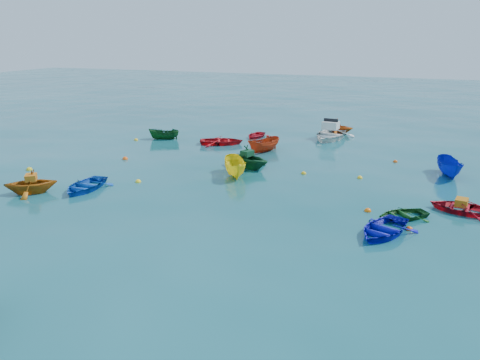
% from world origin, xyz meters
% --- Properties ---
extents(ground, '(160.00, 160.00, 0.00)m').
position_xyz_m(ground, '(0.00, 0.00, 0.00)').
color(ground, '#0A444E').
rests_on(ground, ground).
extents(dinghy_blue_sw, '(2.52, 3.33, 0.65)m').
position_xyz_m(dinghy_blue_sw, '(-7.65, 1.57, 0.00)').
color(dinghy_blue_sw, '#0E47B6').
rests_on(dinghy_blue_sw, ground).
extents(dinghy_blue_se, '(3.20, 3.74, 0.65)m').
position_xyz_m(dinghy_blue_se, '(7.88, 1.24, 0.00)').
color(dinghy_blue_se, '#0E10B7').
rests_on(dinghy_blue_se, ground).
extents(dinghy_orange_w, '(3.43, 3.36, 1.37)m').
position_xyz_m(dinghy_orange_w, '(-9.88, 0.06, 0.00)').
color(dinghy_orange_w, '#BA6211').
rests_on(dinghy_orange_w, ground).
extents(sampan_yellow_mid, '(2.55, 3.35, 1.22)m').
position_xyz_m(sampan_yellow_mid, '(-1.01, 6.87, 0.00)').
color(sampan_yellow_mid, yellow).
rests_on(sampan_yellow_mid, ground).
extents(dinghy_green_e, '(3.02, 2.89, 0.51)m').
position_xyz_m(dinghy_green_e, '(8.54, 3.43, 0.00)').
color(dinghy_green_e, '#114B18').
rests_on(dinghy_green_e, ground).
extents(dinghy_red_nw, '(3.90, 3.36, 0.68)m').
position_xyz_m(dinghy_red_nw, '(-5.11, 14.33, 0.00)').
color(dinghy_red_nw, red).
rests_on(dinghy_red_nw, ground).
extents(sampan_orange_n, '(2.28, 3.20, 1.16)m').
position_xyz_m(sampan_orange_n, '(-1.30, 13.12, 0.00)').
color(sampan_orange_n, '#BB3511').
rests_on(sampan_orange_n, ground).
extents(dinghy_green_n, '(3.57, 3.32, 1.54)m').
position_xyz_m(dinghy_green_n, '(-0.88, 8.75, 0.00)').
color(dinghy_green_n, '#114C27').
rests_on(dinghy_green_n, ground).
extents(dinghy_red_ne, '(3.32, 2.64, 0.62)m').
position_xyz_m(dinghy_red_ne, '(11.18, 5.22, 0.00)').
color(dinghy_red_ne, '#B20E1D').
rests_on(dinghy_red_ne, ground).
extents(sampan_blue_far, '(1.74, 3.27, 1.20)m').
position_xyz_m(sampan_blue_far, '(10.79, 11.42, 0.00)').
color(sampan_blue_far, '#0E1CB6').
rests_on(sampan_blue_far, ground).
extents(dinghy_red_far, '(1.90, 2.58, 0.52)m').
position_xyz_m(dinghy_red_far, '(-3.48, 17.64, 0.00)').
color(dinghy_red_far, red).
rests_on(dinghy_red_far, ground).
extents(dinghy_orange_far, '(2.93, 2.65, 1.35)m').
position_xyz_m(dinghy_orange_far, '(2.47, 21.72, 0.00)').
color(dinghy_orange_far, '#D55814').
rests_on(dinghy_orange_far, ground).
extents(sampan_green_far, '(2.58, 1.66, 0.93)m').
position_xyz_m(sampan_green_far, '(-10.12, 14.32, 0.00)').
color(sampan_green_far, '#10481A').
rests_on(sampan_green_far, ground).
extents(motorboat_white, '(3.81, 4.93, 1.55)m').
position_xyz_m(motorboat_white, '(2.27, 19.25, 0.00)').
color(motorboat_white, white).
rests_on(motorboat_white, ground).
extents(tarp_orange_a, '(0.85, 0.89, 0.34)m').
position_xyz_m(tarp_orange_a, '(-9.84, 0.09, 0.86)').
color(tarp_orange_a, orange).
rests_on(tarp_orange_a, dinghy_orange_w).
extents(tarp_green_b, '(0.76, 0.88, 0.36)m').
position_xyz_m(tarp_green_b, '(-0.97, 8.78, 0.95)').
color(tarp_green_b, '#104124').
rests_on(tarp_green_b, dinghy_green_n).
extents(tarp_orange_b, '(0.65, 0.78, 0.34)m').
position_xyz_m(tarp_orange_b, '(11.08, 5.24, 0.48)').
color(tarp_orange_b, '#B36612').
rests_on(tarp_orange_b, dinghy_red_ne).
extents(buoy_ye_a, '(0.33, 0.33, 0.33)m').
position_xyz_m(buoy_ye_a, '(-5.72, 3.75, 0.00)').
color(buoy_ye_a, yellow).
rests_on(buoy_ye_a, ground).
extents(buoy_or_b, '(0.31, 0.31, 0.31)m').
position_xyz_m(buoy_or_b, '(8.90, 2.09, 0.00)').
color(buoy_or_b, '#D94E0B').
rests_on(buoy_or_b, ground).
extents(buoy_ye_b, '(0.38, 0.38, 0.38)m').
position_xyz_m(buoy_ye_b, '(-13.38, 3.46, 0.00)').
color(buoy_ye_b, yellow).
rests_on(buoy_ye_b, ground).
extents(buoy_or_c, '(0.38, 0.38, 0.38)m').
position_xyz_m(buoy_or_c, '(-9.36, 7.80, 0.00)').
color(buoy_or_c, '#F8520D').
rests_on(buoy_or_c, ground).
extents(buoy_ye_c, '(0.32, 0.32, 0.32)m').
position_xyz_m(buoy_ye_c, '(2.66, 8.74, 0.00)').
color(buoy_ye_c, gold).
rests_on(buoy_ye_c, ground).
extents(buoy_or_d, '(0.33, 0.33, 0.33)m').
position_xyz_m(buoy_or_d, '(6.99, 3.71, 0.00)').
color(buoy_or_d, orange).
rests_on(buoy_or_d, ground).
extents(buoy_ye_d, '(0.32, 0.32, 0.32)m').
position_xyz_m(buoy_ye_d, '(-11.98, 13.15, 0.00)').
color(buoy_ye_d, yellow).
rests_on(buoy_ye_d, ground).
extents(buoy_or_e, '(0.29, 0.29, 0.29)m').
position_xyz_m(buoy_or_e, '(7.64, 13.57, 0.00)').
color(buoy_or_e, '#E14F0C').
rests_on(buoy_or_e, ground).
extents(buoy_ye_e, '(0.31, 0.31, 0.31)m').
position_xyz_m(buoy_ye_e, '(5.94, 9.03, 0.00)').
color(buoy_ye_e, yellow).
rests_on(buoy_ye_e, ground).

